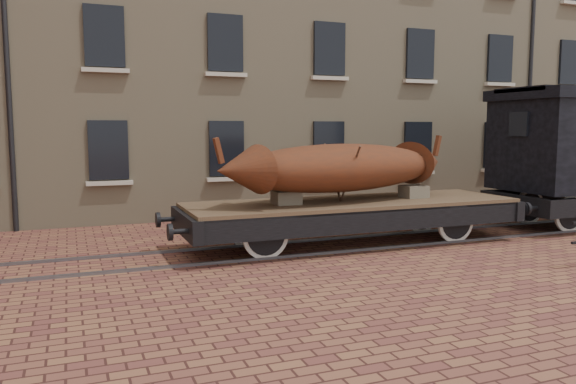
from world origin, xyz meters
name	(u,v)px	position (x,y,z in m)	size (l,w,h in m)	color
ground	(377,242)	(0.00, 0.00, 0.00)	(90.00, 90.00, 0.00)	brown
warehouse_cream	(321,28)	(3.00, 9.99, 7.00)	(40.00, 10.19, 14.00)	tan
rail_track	(377,241)	(0.00, 0.00, 0.03)	(30.00, 1.52, 0.06)	#59595E
flatcar_wagon	(353,210)	(-0.70, 0.00, 0.86)	(9.17, 2.49, 1.38)	brown
iron_boat	(341,167)	(-1.03, 0.00, 1.89)	(6.53, 2.74, 1.57)	#5C2612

